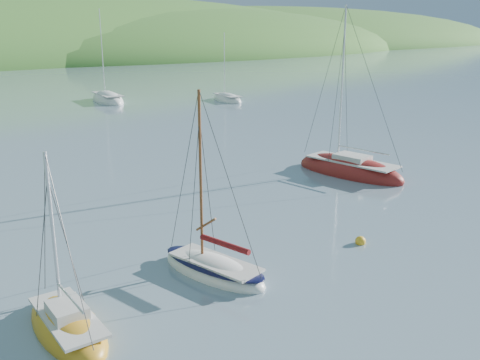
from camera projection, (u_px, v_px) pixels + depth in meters
ground at (346, 264)px, 22.94m from camera, size 700.00×700.00×0.00m
daysailer_white at (214, 269)px, 22.01m from camera, size 2.87×5.51×8.06m
sloop_red at (349, 171)px, 36.78m from camera, size 3.70×8.45×12.12m
sailboat_yellow at (68, 327)px, 17.85m from camera, size 2.25×5.10×6.64m
distant_sloop_b at (108, 100)px, 71.97m from camera, size 4.65×9.59×13.11m
distant_sloop_d at (227, 100)px, 72.82m from camera, size 3.75×7.24×9.84m
mooring_buoys at (239, 241)px, 25.04m from camera, size 25.46×8.62×0.50m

